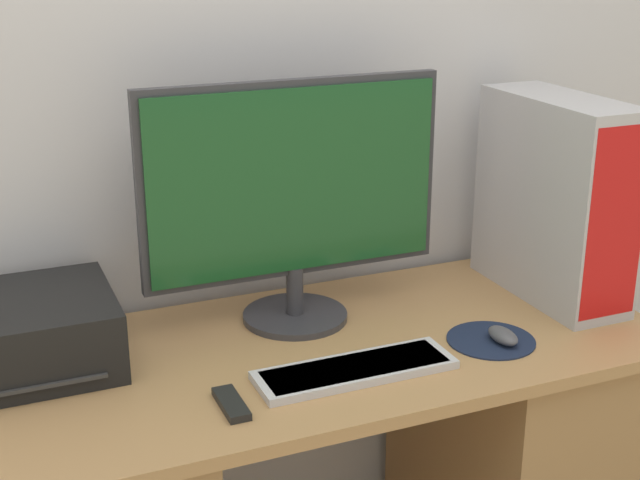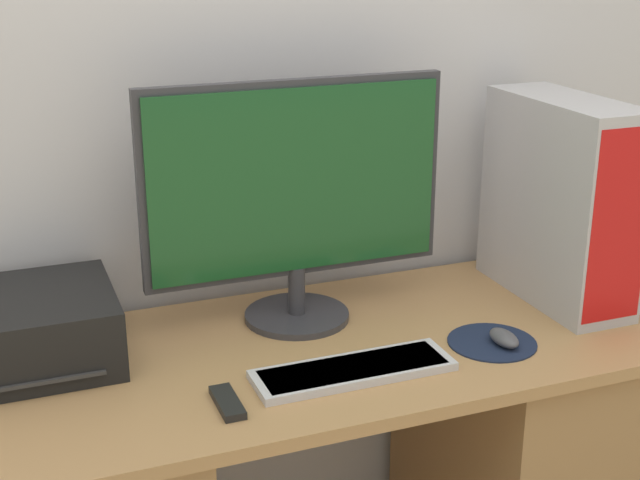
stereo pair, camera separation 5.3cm
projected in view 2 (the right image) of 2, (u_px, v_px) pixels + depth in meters
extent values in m
cube|color=silver|center=(263.00, 52.00, 2.18)|extent=(6.40, 0.05, 2.70)
cube|color=tan|center=(323.00, 350.00, 2.03)|extent=(1.58, 0.69, 0.03)
cube|color=#A4794B|center=(520.00, 443.00, 2.34)|extent=(0.44, 0.64, 0.71)
cylinder|color=#333338|center=(297.00, 315.00, 2.16)|extent=(0.25, 0.25, 0.02)
cylinder|color=#333338|center=(297.00, 290.00, 2.14)|extent=(0.04, 0.04, 0.12)
cube|color=#333338|center=(294.00, 179.00, 2.05)|extent=(0.72, 0.03, 0.46)
cube|color=#194C23|center=(297.00, 181.00, 2.04)|extent=(0.69, 0.01, 0.43)
cube|color=silver|center=(353.00, 370.00, 1.89)|extent=(0.43, 0.13, 0.02)
cube|color=white|center=(353.00, 368.00, 1.89)|extent=(0.40, 0.11, 0.01)
cylinder|color=#19233D|center=(492.00, 342.00, 2.03)|extent=(0.20, 0.20, 0.00)
ellipsoid|color=#4C4C51|center=(504.00, 338.00, 2.01)|extent=(0.05, 0.09, 0.03)
cube|color=#B2B2B7|center=(560.00, 200.00, 2.22)|extent=(0.18, 0.46, 0.51)
cube|color=red|center=(619.00, 227.00, 2.02)|extent=(0.16, 0.01, 0.46)
cube|color=black|center=(41.00, 328.00, 1.93)|extent=(0.32, 0.34, 0.15)
cube|color=#333333|center=(47.00, 366.00, 1.85)|extent=(0.22, 0.15, 0.01)
cube|color=black|center=(227.00, 402.00, 1.76)|extent=(0.04, 0.13, 0.02)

